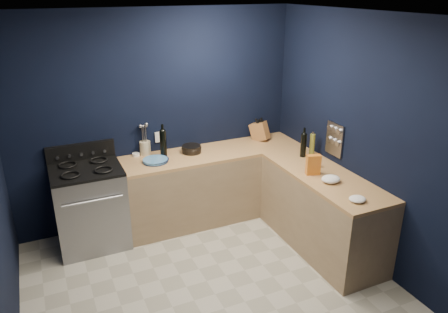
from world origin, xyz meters
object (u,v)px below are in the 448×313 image
utensil_crock (145,148)px  gas_range (91,208)px  crouton_bag (313,165)px  plate_stack (155,161)px  knife_block (260,131)px

utensil_crock → gas_range: bearing=-160.0°
gas_range → utensil_crock: (0.74, 0.27, 0.52)m
crouton_bag → utensil_crock: bearing=155.1°
plate_stack → crouton_bag: crouton_bag is taller
plate_stack → crouton_bag: bearing=-35.4°
gas_range → plate_stack: (0.78, -0.02, 0.46)m
plate_stack → utensil_crock: 0.30m
knife_block → crouton_bag: bearing=-124.1°
utensil_crock → knife_block: 1.52m
gas_range → crouton_bag: bearing=-25.3°
utensil_crock → crouton_bag: size_ratio=0.74×
gas_range → plate_stack: plate_stack is taller
utensil_crock → crouton_bag: (1.51, -1.33, 0.03)m
crouton_bag → knife_block: bearing=106.1°
gas_range → utensil_crock: bearing=20.0°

